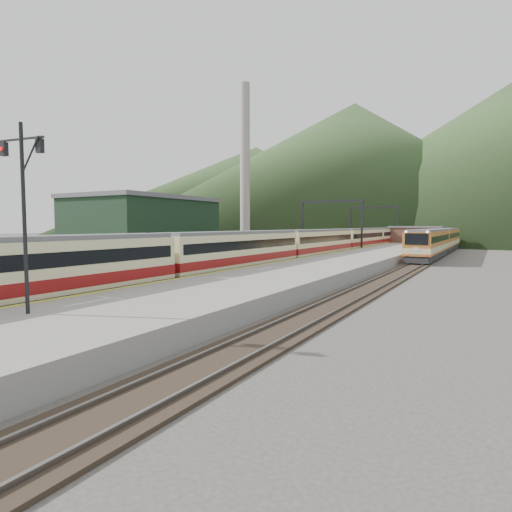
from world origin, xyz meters
The scene contains 17 objects.
track_main centered at (0.00, 40.00, 0.07)m, with size 2.60×200.00×0.23m.
track_far centered at (-5.00, 40.00, 0.07)m, with size 2.60×200.00×0.23m.
track_second centered at (11.50, 40.00, 0.07)m, with size 2.60×200.00×0.23m.
platform centered at (5.60, 38.00, 0.50)m, with size 8.00×100.00×1.00m, color gray.
gantry_near centered at (-2.85, 55.00, 5.59)m, with size 9.55×0.25×8.00m.
gantry_far centered at (-2.85, 80.00, 5.59)m, with size 9.55×0.25×8.00m.
warehouse centered at (-28.00, 42.00, 4.32)m, with size 14.50×20.50×8.60m.
smokestack centered at (-22.00, 62.00, 15.00)m, with size 1.80×1.80×30.00m, color #9E998E.
station_shed centered at (5.60, 78.00, 2.57)m, with size 9.40×4.40×3.10m.
hill_a centered at (-40.00, 190.00, 30.00)m, with size 180.00×180.00×60.00m, color #324920.
hill_d centered at (-120.00, 240.00, 27.50)m, with size 200.00×200.00×55.00m, color #324920.
main_train centered at (0.00, 42.50, 1.87)m, with size 2.68×92.14×3.27m.
second_train centered at (11.50, 60.06, 1.95)m, with size 2.82×38.48×3.45m.
signal_mast centered at (3.79, 3.29, 5.24)m, with size 2.19×0.43×6.95m.
short_signal_b centered at (-2.48, 33.49, 1.46)m, with size 0.25×0.20×2.27m.
short_signal_c centered at (-7.10, 13.90, 1.46)m, with size 0.25×0.21×2.27m.
worker centered at (-5.11, 7.70, 0.75)m, with size 0.55×0.36×1.50m, color #232430.
Camera 1 is at (18.82, -6.15, 4.26)m, focal length 30.00 mm.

